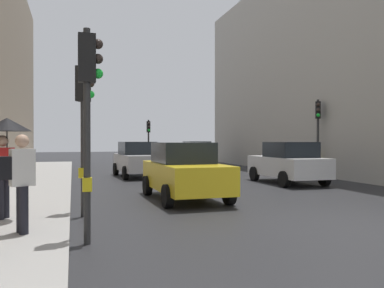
{
  "coord_description": "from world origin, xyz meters",
  "views": [
    {
      "loc": [
        -5.92,
        -7.36,
        1.82
      ],
      "look_at": [
        -0.57,
        10.71,
        1.66
      ],
      "focal_mm": 37.84,
      "sensor_mm": 36.0,
      "label": 1
    }
  ],
  "objects_px": {
    "traffic_light_near_right": "(84,110)",
    "car_silver_hatchback": "(138,159)",
    "traffic_light_far_median": "(149,134)",
    "pedestrian_with_black_backpack": "(20,177)",
    "pedestrian_with_umbrella": "(6,140)",
    "traffic_light_mid_street": "(318,124)",
    "car_yellow_taxi": "(184,171)",
    "car_white_compact": "(288,163)",
    "traffic_light_near_left": "(88,96)",
    "car_dark_suv": "(196,153)"
  },
  "relations": [
    {
      "from": "car_yellow_taxi",
      "to": "pedestrian_with_umbrella",
      "type": "xyz_separation_m",
      "value": [
        -4.68,
        -2.73,
        0.96
      ]
    },
    {
      "from": "traffic_light_near_right",
      "to": "traffic_light_far_median",
      "type": "distance_m",
      "value": 20.82
    },
    {
      "from": "car_yellow_taxi",
      "to": "pedestrian_with_umbrella",
      "type": "relative_size",
      "value": 1.98
    },
    {
      "from": "car_dark_suv",
      "to": "car_yellow_taxi",
      "type": "height_order",
      "value": "same"
    },
    {
      "from": "pedestrian_with_umbrella",
      "to": "pedestrian_with_black_backpack",
      "type": "bearing_deg",
      "value": -73.75
    },
    {
      "from": "car_dark_suv",
      "to": "car_silver_hatchback",
      "type": "bearing_deg",
      "value": -124.64
    },
    {
      "from": "traffic_light_near_right",
      "to": "car_dark_suv",
      "type": "relative_size",
      "value": 0.87
    },
    {
      "from": "traffic_light_near_left",
      "to": "traffic_light_mid_street",
      "type": "distance_m",
      "value": 15.09
    },
    {
      "from": "traffic_light_near_right",
      "to": "car_silver_hatchback",
      "type": "relative_size",
      "value": 0.86
    },
    {
      "from": "traffic_light_mid_street",
      "to": "car_yellow_taxi",
      "type": "xyz_separation_m",
      "value": [
        -8.26,
        -5.24,
        -1.77
      ]
    },
    {
      "from": "traffic_light_near_right",
      "to": "car_silver_hatchback",
      "type": "height_order",
      "value": "traffic_light_near_right"
    },
    {
      "from": "car_silver_hatchback",
      "to": "car_dark_suv",
      "type": "relative_size",
      "value": 1.02
    },
    {
      "from": "car_white_compact",
      "to": "pedestrian_with_umbrella",
      "type": "relative_size",
      "value": 1.97
    },
    {
      "from": "car_silver_hatchback",
      "to": "car_dark_suv",
      "type": "height_order",
      "value": "same"
    },
    {
      "from": "traffic_light_near_left",
      "to": "traffic_light_mid_street",
      "type": "height_order",
      "value": "traffic_light_mid_street"
    },
    {
      "from": "car_silver_hatchback",
      "to": "pedestrian_with_black_backpack",
      "type": "height_order",
      "value": "pedestrian_with_black_backpack"
    },
    {
      "from": "traffic_light_far_median",
      "to": "pedestrian_with_umbrella",
      "type": "distance_m",
      "value": 21.89
    },
    {
      "from": "traffic_light_far_median",
      "to": "car_yellow_taxi",
      "type": "xyz_separation_m",
      "value": [
        -2.17,
        -18.06,
        -1.46
      ]
    },
    {
      "from": "traffic_light_near_right",
      "to": "car_white_compact",
      "type": "height_order",
      "value": "traffic_light_near_right"
    },
    {
      "from": "car_yellow_taxi",
      "to": "traffic_light_mid_street",
      "type": "bearing_deg",
      "value": 32.4
    },
    {
      "from": "car_white_compact",
      "to": "car_silver_hatchback",
      "type": "bearing_deg",
      "value": 138.45
    },
    {
      "from": "car_white_compact",
      "to": "traffic_light_near_right",
      "type": "bearing_deg",
      "value": -147.97
    },
    {
      "from": "traffic_light_near_left",
      "to": "car_white_compact",
      "type": "bearing_deg",
      "value": 43.14
    },
    {
      "from": "car_white_compact",
      "to": "car_yellow_taxi",
      "type": "height_order",
      "value": "same"
    },
    {
      "from": "traffic_light_near_right",
      "to": "car_white_compact",
      "type": "xyz_separation_m",
      "value": [
        8.51,
        5.32,
        -1.67
      ]
    },
    {
      "from": "traffic_light_far_median",
      "to": "pedestrian_with_umbrella",
      "type": "height_order",
      "value": "traffic_light_far_median"
    },
    {
      "from": "car_dark_suv",
      "to": "pedestrian_with_umbrella",
      "type": "height_order",
      "value": "pedestrian_with_umbrella"
    },
    {
      "from": "car_dark_suv",
      "to": "car_yellow_taxi",
      "type": "distance_m",
      "value": 17.03
    },
    {
      "from": "car_yellow_taxi",
      "to": "car_dark_suv",
      "type": "bearing_deg",
      "value": 71.73
    },
    {
      "from": "traffic_light_near_left",
      "to": "car_silver_hatchback",
      "type": "relative_size",
      "value": 0.88
    },
    {
      "from": "car_dark_suv",
      "to": "car_white_compact",
      "type": "bearing_deg",
      "value": -89.49
    },
    {
      "from": "car_silver_hatchback",
      "to": "car_white_compact",
      "type": "bearing_deg",
      "value": -41.55
    },
    {
      "from": "traffic_light_near_right",
      "to": "car_white_compact",
      "type": "distance_m",
      "value": 10.17
    },
    {
      "from": "traffic_light_near_right",
      "to": "traffic_light_far_median",
      "type": "relative_size",
      "value": 1.09
    },
    {
      "from": "traffic_light_near_right",
      "to": "pedestrian_with_umbrella",
      "type": "height_order",
      "value": "traffic_light_near_right"
    },
    {
      "from": "traffic_light_far_median",
      "to": "traffic_light_mid_street",
      "type": "bearing_deg",
      "value": -64.58
    },
    {
      "from": "car_silver_hatchback",
      "to": "pedestrian_with_black_backpack",
      "type": "distance_m",
      "value": 13.13
    },
    {
      "from": "car_white_compact",
      "to": "pedestrian_with_black_backpack",
      "type": "height_order",
      "value": "pedestrian_with_black_backpack"
    },
    {
      "from": "traffic_light_near_right",
      "to": "traffic_light_near_left",
      "type": "xyz_separation_m",
      "value": [
        0.0,
        -2.65,
        0.06
      ]
    },
    {
      "from": "traffic_light_near_right",
      "to": "traffic_light_far_median",
      "type": "height_order",
      "value": "traffic_light_near_right"
    },
    {
      "from": "car_dark_suv",
      "to": "pedestrian_with_black_backpack",
      "type": "distance_m",
      "value": 22.58
    },
    {
      "from": "car_white_compact",
      "to": "car_yellow_taxi",
      "type": "bearing_deg",
      "value": -149.38
    },
    {
      "from": "car_silver_hatchback",
      "to": "car_white_compact",
      "type": "xyz_separation_m",
      "value": [
        5.62,
        -4.98,
        0.0
      ]
    },
    {
      "from": "car_dark_suv",
      "to": "traffic_light_mid_street",
      "type": "bearing_deg",
      "value": -75.0
    },
    {
      "from": "traffic_light_far_median",
      "to": "car_silver_hatchback",
      "type": "xyz_separation_m",
      "value": [
        -2.34,
        -9.85,
        -1.46
      ]
    },
    {
      "from": "car_dark_suv",
      "to": "car_yellow_taxi",
      "type": "bearing_deg",
      "value": -108.27
    },
    {
      "from": "car_silver_hatchback",
      "to": "traffic_light_far_median",
      "type": "bearing_deg",
      "value": 76.66
    },
    {
      "from": "car_white_compact",
      "to": "pedestrian_with_black_backpack",
      "type": "xyz_separation_m",
      "value": [
        -9.68,
        -7.51,
        0.29
      ]
    },
    {
      "from": "car_silver_hatchback",
      "to": "car_yellow_taxi",
      "type": "distance_m",
      "value": 8.21
    },
    {
      "from": "traffic_light_near_right",
      "to": "pedestrian_with_umbrella",
      "type": "distance_m",
      "value": 1.88
    }
  ]
}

